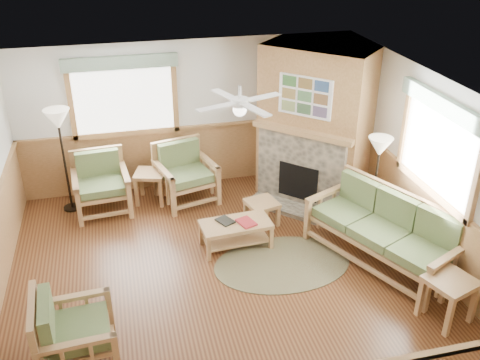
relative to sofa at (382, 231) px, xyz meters
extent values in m
cube|color=#562F18|center=(-2.30, 0.16, -0.52)|extent=(6.00, 6.00, 0.01)
cube|color=white|center=(-2.30, 0.16, 2.19)|extent=(6.00, 6.00, 0.01)
cube|color=silver|center=(-2.30, 3.16, 0.84)|extent=(6.00, 0.02, 2.70)
cube|color=silver|center=(0.70, 0.16, 0.84)|extent=(0.02, 6.00, 2.70)
cylinder|color=brown|center=(-1.41, 0.25, -0.51)|extent=(2.46, 2.46, 0.01)
cube|color=maroon|center=(-1.82, 0.81, -0.06)|extent=(0.31, 0.36, 0.03)
cube|color=black|center=(-2.12, 0.93, -0.06)|extent=(0.30, 0.33, 0.03)
camera|label=1|loc=(-3.52, -5.84, 4.20)|focal=40.00mm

